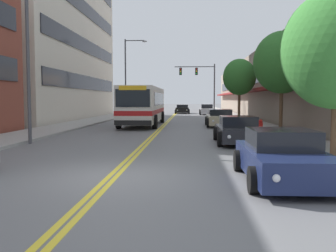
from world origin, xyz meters
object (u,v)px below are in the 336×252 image
object	(u,v)px
car_navy_parked_right_foreground	(282,157)
car_silver_parked_right_end	(207,110)
street_lamp_left_far	(128,71)
street_lamp_left_near	(34,26)
street_tree_right_far	(239,77)
car_red_parked_left_mid	(134,112)
fire_hydrant	(260,127)
car_beige_parked_right_mid	(220,118)
traffic_signal_mast	(201,79)
car_charcoal_parked_right_far	(238,131)
city_bus	(143,104)
street_tree_right_mid	(282,63)
car_black_moving_lead	(182,109)

from	to	relation	value
car_navy_parked_right_foreground	car_silver_parked_right_end	size ratio (longest dim) A/B	0.98
car_navy_parked_right_foreground	street_lamp_left_far	world-z (taller)	street_lamp_left_far
street_lamp_left_near	street_tree_right_far	distance (m)	20.39
car_silver_parked_right_end	street_lamp_left_near	size ratio (longest dim) A/B	0.49
car_red_parked_left_mid	fire_hydrant	distance (m)	23.23
fire_hydrant	car_beige_parked_right_mid	bearing A→B (deg)	102.54
car_silver_parked_right_end	traffic_signal_mast	bearing A→B (deg)	-121.32
car_silver_parked_right_end	car_navy_parked_right_foreground	bearing A→B (deg)	-89.97
street_lamp_left_near	car_charcoal_parked_right_far	bearing A→B (deg)	4.79
fire_hydrant	city_bus	bearing A→B (deg)	131.53
car_navy_parked_right_foreground	street_tree_right_mid	xyz separation A→B (m)	(2.88, 12.25, 3.52)
car_red_parked_left_mid	street_tree_right_mid	size ratio (longest dim) A/B	0.84
car_beige_parked_right_mid	street_tree_right_far	world-z (taller)	street_tree_right_far
car_red_parked_left_mid	traffic_signal_mast	distance (m)	11.22
car_red_parked_left_mid	fire_hydrant	bearing A→B (deg)	-63.95
street_tree_right_mid	city_bus	bearing A→B (deg)	138.52
street_lamp_left_near	fire_hydrant	world-z (taller)	street_lamp_left_near
car_red_parked_left_mid	street_lamp_left_near	world-z (taller)	street_lamp_left_near
car_red_parked_left_mid	car_navy_parked_right_foreground	distance (m)	33.51
traffic_signal_mast	street_lamp_left_far	size ratio (longest dim) A/B	0.75
car_beige_parked_right_mid	street_lamp_left_far	world-z (taller)	street_lamp_left_far
car_charcoal_parked_right_far	street_lamp_left_near	xyz separation A→B (m)	(-9.25, -0.78, 4.73)
city_bus	street_tree_right_far	world-z (taller)	street_tree_right_far
car_navy_parked_right_foreground	car_black_moving_lead	bearing A→B (deg)	94.30
car_black_moving_lead	city_bus	bearing A→B (deg)	-96.02
street_lamp_left_near	car_beige_parked_right_mid	bearing A→B (deg)	51.11
city_bus	car_black_moving_lead	world-z (taller)	city_bus
traffic_signal_mast	street_tree_right_far	world-z (taller)	traffic_signal_mast
car_red_parked_left_mid	car_black_moving_lead	world-z (taller)	car_red_parked_left_mid
street_tree_right_far	fire_hydrant	world-z (taller)	street_tree_right_far
car_silver_parked_right_end	fire_hydrant	xyz separation A→B (m)	(1.63, -29.34, -0.10)
street_lamp_left_near	street_tree_right_mid	xyz separation A→B (m)	(12.18, 4.93, -1.21)
street_lamp_left_far	street_tree_right_far	xyz separation A→B (m)	(11.38, -8.97, -1.22)
city_bus	car_charcoal_parked_right_far	bearing A→B (deg)	-63.71
street_tree_right_mid	street_lamp_left_far	bearing A→B (deg)	120.22
street_lamp_left_far	street_tree_right_far	size ratio (longest dim) A/B	1.61
car_beige_parked_right_mid	car_silver_parked_right_end	distance (m)	22.02
car_red_parked_left_mid	car_black_moving_lead	size ratio (longest dim) A/B	1.13
car_charcoal_parked_right_far	street_lamp_left_near	bearing A→B (deg)	-175.21
traffic_signal_mast	street_tree_right_far	size ratio (longest dim) A/B	1.20
traffic_signal_mast	car_black_moving_lead	bearing A→B (deg)	115.32
city_bus	car_silver_parked_right_end	distance (m)	21.64
traffic_signal_mast	street_lamp_left_far	distance (m)	10.54
car_navy_parked_right_foreground	street_lamp_left_far	size ratio (longest dim) A/B	0.49
city_bus	car_black_moving_lead	xyz separation A→B (m)	(2.60, 24.66, -1.07)
car_beige_parked_right_mid	car_black_moving_lead	distance (m)	26.11
car_red_parked_left_mid	car_black_moving_lead	xyz separation A→B (m)	(5.23, 12.34, -0.03)
street_lamp_left_far	fire_hydrant	bearing A→B (deg)	-63.25
city_bus	traffic_signal_mast	xyz separation A→B (m)	(5.09, 19.39, 2.99)
car_beige_parked_right_mid	street_tree_right_far	size ratio (longest dim) A/B	0.83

